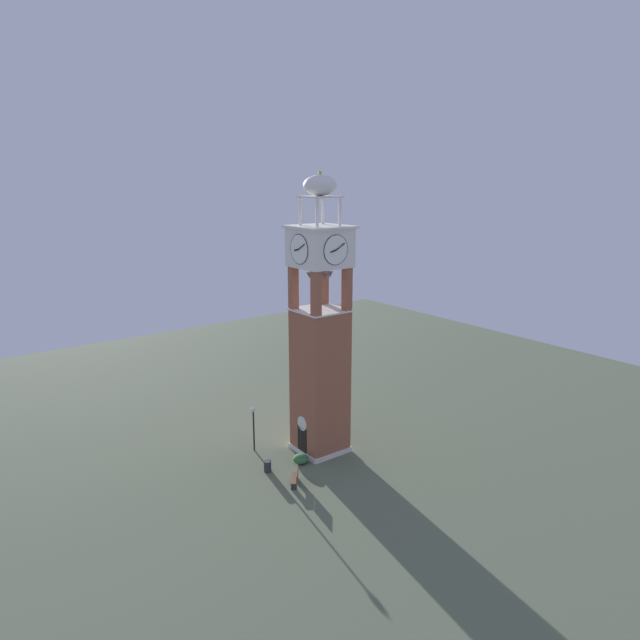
# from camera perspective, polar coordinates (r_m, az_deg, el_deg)

# --- Properties ---
(ground) EXTENTS (80.00, 80.00, 0.00)m
(ground) POSITION_cam_1_polar(r_m,az_deg,el_deg) (44.53, -0.00, -12.77)
(ground) COLOR #5B664C
(clock_tower) EXTENTS (3.87, 3.87, 20.52)m
(clock_tower) POSITION_cam_1_polar(r_m,az_deg,el_deg) (41.45, -0.00, -2.35)
(clock_tower) COLOR #93543D
(clock_tower) RESTS_ON ground
(park_bench) EXTENTS (1.53, 1.34, 0.95)m
(park_bench) POSITION_cam_1_polar(r_m,az_deg,el_deg) (39.83, -2.47, -15.44)
(park_bench) COLOR brown
(park_bench) RESTS_ON ground
(lamp_post) EXTENTS (0.36, 0.36, 3.46)m
(lamp_post) POSITION_cam_1_polar(r_m,az_deg,el_deg) (43.61, -6.66, -9.94)
(lamp_post) COLOR black
(lamp_post) RESTS_ON ground
(trash_bin) EXTENTS (0.52, 0.52, 0.80)m
(trash_bin) POSITION_cam_1_polar(r_m,az_deg,el_deg) (41.50, -5.26, -14.33)
(trash_bin) COLOR #2D2D33
(trash_bin) RESTS_ON ground
(shrub_near_entry) EXTENTS (1.11, 1.11, 0.67)m
(shrub_near_entry) POSITION_cam_1_polar(r_m,az_deg,el_deg) (42.46, -1.96, -13.69)
(shrub_near_entry) COLOR #336638
(shrub_near_entry) RESTS_ON ground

